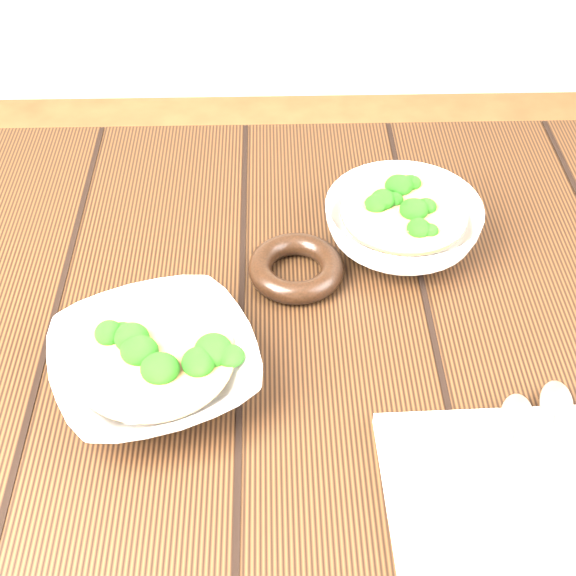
{
  "coord_description": "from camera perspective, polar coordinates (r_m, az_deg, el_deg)",
  "views": [
    {
      "loc": [
        0.01,
        -0.57,
        1.36
      ],
      "look_at": [
        0.03,
        0.02,
        0.8
      ],
      "focal_mm": 50.0,
      "sensor_mm": 36.0,
      "label": 1
    }
  ],
  "objects": [
    {
      "name": "spoon_left",
      "position": [
        0.75,
        15.87,
        -11.16
      ],
      "size": [
        0.07,
        0.19,
        0.01
      ],
      "color": "#A29D8F",
      "rests_on": "napkin"
    },
    {
      "name": "soup_bowl_front",
      "position": [
        0.79,
        -9.44,
        -5.38
      ],
      "size": [
        0.25,
        0.25,
        0.06
      ],
      "color": "silver",
      "rests_on": "table"
    },
    {
      "name": "spoon_right",
      "position": [
        0.77,
        18.52,
        -10.02
      ],
      "size": [
        0.07,
        0.19,
        0.01
      ],
      "color": "#A29D8F",
      "rests_on": "napkin"
    },
    {
      "name": "soup_bowl_back",
      "position": [
        0.93,
        8.12,
        4.54
      ],
      "size": [
        0.23,
        0.23,
        0.06
      ],
      "color": "silver",
      "rests_on": "table"
    },
    {
      "name": "trivet",
      "position": [
        0.89,
        0.58,
        1.44
      ],
      "size": [
        0.13,
        0.13,
        0.03
      ],
      "primitive_type": "torus",
      "rotation": [
        0.0,
        0.0,
        0.28
      ],
      "color": "black",
      "rests_on": "table"
    },
    {
      "name": "napkin",
      "position": [
        0.74,
        16.61,
        -14.52
      ],
      "size": [
        0.24,
        0.2,
        0.01
      ],
      "primitive_type": "cube",
      "rotation": [
        0.0,
        0.0,
        0.03
      ],
      "color": "beige",
      "rests_on": "table"
    },
    {
      "name": "table",
      "position": [
        0.93,
        -1.8,
        -8.33
      ],
      "size": [
        1.2,
        0.8,
        0.75
      ],
      "color": "black",
      "rests_on": "ground"
    }
  ]
}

